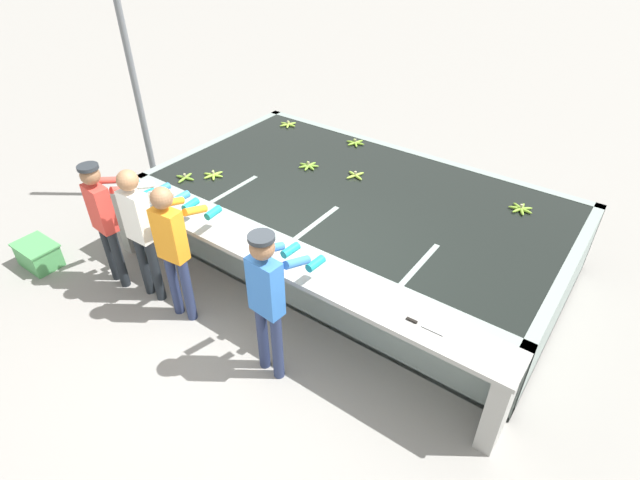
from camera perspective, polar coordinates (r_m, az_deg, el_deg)
name	(u,v)px	position (r m, az deg, el deg)	size (l,w,h in m)	color
ground_plane	(266,332)	(5.64, -6.24, -10.37)	(80.00, 80.00, 0.00)	gray
wash_tank	(358,222)	(6.49, 4.32, 2.07)	(5.13, 2.83, 0.94)	gray
work_ledge	(276,274)	(5.31, -5.10, -3.90)	(5.13, 0.45, 0.94)	#9E9E99
worker_0	(105,215)	(6.19, -23.34, 2.68)	(0.45, 0.73, 1.61)	#1E2328
worker_1	(141,224)	(5.79, -19.74, 1.74)	(0.42, 0.72, 1.68)	#1E2328
worker_2	(174,242)	(5.40, -16.37, -0.27)	(0.45, 0.73, 1.67)	navy
worker_3	(269,293)	(4.56, -5.89, -6.06)	(0.44, 0.73, 1.68)	navy
banana_bunch_floating_0	(213,175)	(6.68, -12.10, 7.28)	(0.28, 0.28, 0.08)	#8CB738
banana_bunch_floating_1	(355,175)	(6.54, 4.05, 7.38)	(0.27, 0.27, 0.08)	#93BC3D
banana_bunch_floating_2	(308,166)	(6.77, -1.33, 8.48)	(0.28, 0.28, 0.08)	#75A333
banana_bunch_floating_3	(355,143)	(7.44, 4.05, 11.03)	(0.28, 0.28, 0.08)	#7FAD33
banana_bunch_floating_4	(288,124)	(8.06, -3.68, 13.05)	(0.28, 0.27, 0.08)	#93BC3D
banana_bunch_floating_5	(521,209)	(6.28, 21.97, 3.33)	(0.28, 0.28, 0.08)	#7FAD33
banana_bunch_floating_6	(185,178)	(6.70, -15.17, 6.88)	(0.28, 0.28, 0.08)	#75A333
knife_0	(419,324)	(4.45, 11.26, -9.36)	(0.35, 0.03, 0.02)	silver
crate	(38,255)	(7.35, -29.49, -1.46)	(0.55, 0.39, 0.32)	#4C9E56
support_post_left	(138,97)	(7.72, -20.11, 15.13)	(0.09, 0.09, 3.20)	slate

